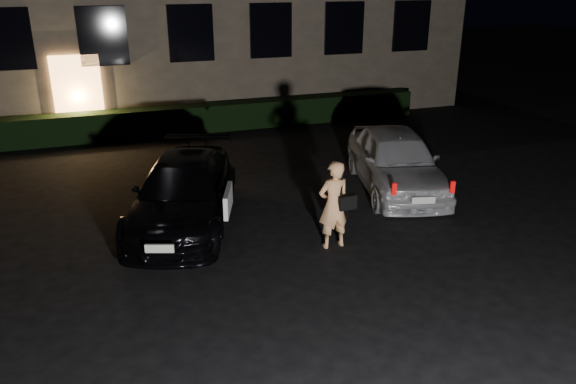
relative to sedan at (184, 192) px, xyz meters
name	(u,v)px	position (x,y,z in m)	size (l,w,h in m)	color
ground	(330,296)	(1.63, -3.59, -0.65)	(80.00, 80.00, 0.00)	black
hedge	(198,118)	(1.63, 6.91, -0.22)	(15.00, 0.70, 0.85)	black
sedan	(184,192)	(0.00, 0.00, 0.00)	(3.19, 4.80, 1.29)	black
hatch	(396,160)	(4.93, 0.24, 0.06)	(2.65, 4.46, 1.42)	silver
man	(334,205)	(2.38, -2.01, 0.19)	(0.70, 0.44, 1.66)	#FFB373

